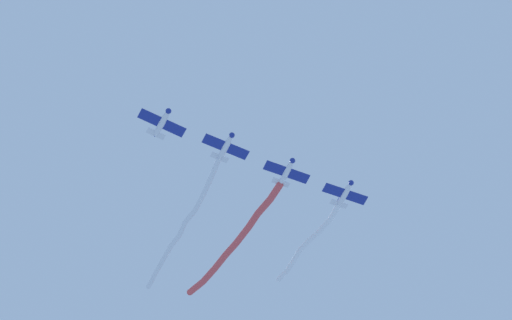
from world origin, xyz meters
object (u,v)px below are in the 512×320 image
at_px(airplane_left_wing, 226,147).
at_px(airplane_slot, 345,194).
at_px(airplane_lead, 162,123).
at_px(airplane_right_wing, 287,172).

height_order(airplane_left_wing, airplane_slot, same).
distance_m(airplane_left_wing, airplane_slot, 17.36).
distance_m(airplane_lead, airplane_slot, 26.05).
bearing_deg(airplane_right_wing, airplane_slot, 92.67).
xyz_separation_m(airplane_lead, airplane_left_wing, (-2.15, -8.41, 0.30)).
xyz_separation_m(airplane_lead, airplane_right_wing, (-4.29, -16.82, 0.00)).
height_order(airplane_right_wing, airplane_slot, airplane_slot).
height_order(airplane_lead, airplane_left_wing, airplane_left_wing).
distance_m(airplane_lead, airplane_right_wing, 17.36).
relative_size(airplane_lead, airplane_left_wing, 1.00).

